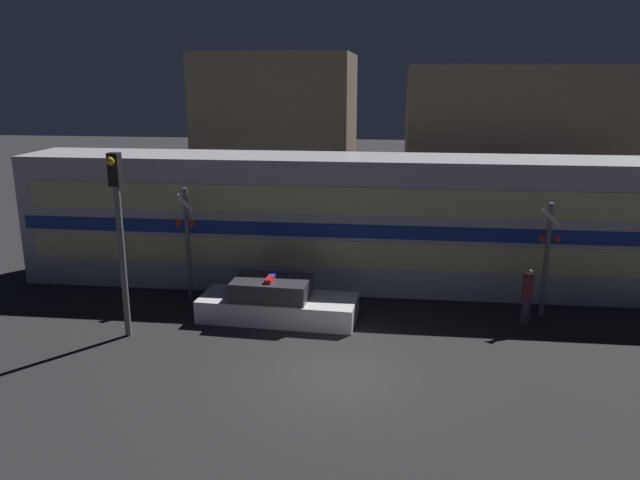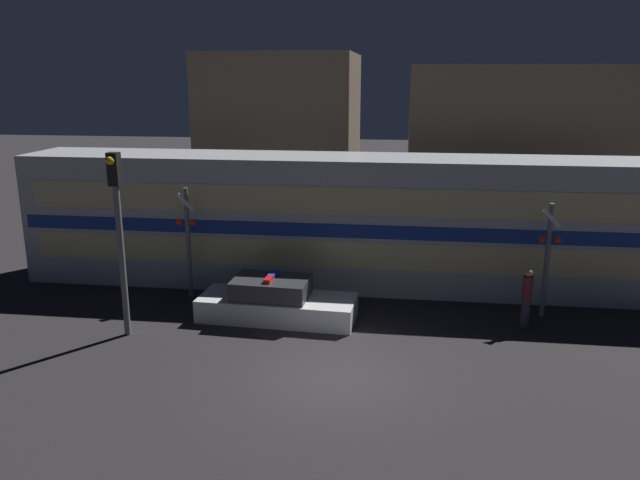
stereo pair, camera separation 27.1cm
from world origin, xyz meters
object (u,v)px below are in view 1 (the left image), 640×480
at_px(train, 356,221).
at_px(pedestrian, 527,296).
at_px(police_car, 277,303).
at_px(crossing_signal_near, 547,255).
at_px(traffic_light_corner, 119,226).

relative_size(train, pedestrian, 13.08).
bearing_deg(pedestrian, train, 147.62).
distance_m(train, police_car, 4.61).
bearing_deg(police_car, pedestrian, 5.67).
bearing_deg(crossing_signal_near, police_car, -171.11).
height_order(police_car, traffic_light_corner, traffic_light_corner).
distance_m(pedestrian, traffic_light_corner, 11.84).
bearing_deg(crossing_signal_near, traffic_light_corner, -165.78).
height_order(police_car, crossing_signal_near, crossing_signal_near).
xyz_separation_m(crossing_signal_near, traffic_light_corner, (-12.11, -3.07, 1.29)).
relative_size(pedestrian, traffic_light_corner, 0.34).
bearing_deg(pedestrian, police_car, -177.50).
xyz_separation_m(police_car, pedestrian, (7.43, 0.32, 0.41)).
height_order(train, crossing_signal_near, train).
height_order(pedestrian, crossing_signal_near, crossing_signal_near).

